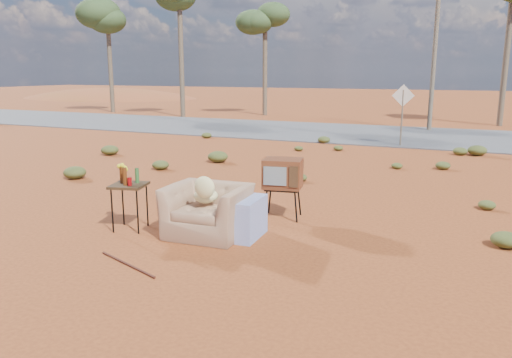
% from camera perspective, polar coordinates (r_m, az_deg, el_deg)
% --- Properties ---
extents(ground, '(140.00, 140.00, 0.00)m').
position_cam_1_polar(ground, '(7.96, -7.36, -7.33)').
color(ground, '#93441D').
rests_on(ground, ground).
extents(highway, '(140.00, 7.00, 0.04)m').
position_cam_1_polar(highway, '(21.91, 13.34, 5.01)').
color(highway, '#565659').
rests_on(highway, ground).
extents(dirt_mound, '(26.00, 18.00, 2.00)m').
position_cam_1_polar(dirt_mound, '(52.82, -16.42, 8.87)').
color(dirt_mound, brown).
rests_on(dirt_mound, ground).
extents(armchair, '(1.53, 1.03, 1.11)m').
position_cam_1_polar(armchair, '(8.16, -4.80, -2.95)').
color(armchair, '#966E52').
rests_on(armchair, ground).
extents(tv_unit, '(0.77, 0.67, 1.10)m').
position_cam_1_polar(tv_unit, '(9.05, 3.08, 0.54)').
color(tv_unit, black).
rests_on(tv_unit, ground).
extents(side_table, '(0.68, 0.68, 1.10)m').
position_cam_1_polar(side_table, '(8.69, -14.49, -0.34)').
color(side_table, '#392615').
rests_on(side_table, ground).
extents(rusty_bar, '(1.24, 0.49, 0.03)m').
position_cam_1_polar(rusty_bar, '(7.27, -14.49, -9.41)').
color(rusty_bar, '#441B12').
rests_on(rusty_bar, ground).
extents(road_sign, '(0.78, 0.06, 2.19)m').
position_cam_1_polar(road_sign, '(18.59, 16.42, 8.20)').
color(road_sign, brown).
rests_on(road_sign, ground).
extents(eucalyptus_far_left, '(3.20, 3.20, 7.10)m').
position_cam_1_polar(eucalyptus_far_left, '(34.47, -16.62, 17.23)').
color(eucalyptus_far_left, brown).
rests_on(eucalyptus_far_left, ground).
extents(eucalyptus_near_left, '(3.20, 3.20, 6.60)m').
position_cam_1_polar(eucalyptus_near_left, '(30.92, 1.05, 17.43)').
color(eucalyptus_near_left, brown).
rests_on(eucalyptus_near_left, ground).
extents(utility_pole_center, '(1.40, 0.20, 8.00)m').
position_cam_1_polar(utility_pole_center, '(24.02, 19.85, 15.11)').
color(utility_pole_center, brown).
rests_on(utility_pole_center, ground).
extents(scrub_patch, '(17.49, 8.07, 0.33)m').
position_cam_1_polar(scrub_patch, '(12.07, 0.06, 0.23)').
color(scrub_patch, '#474C21').
rests_on(scrub_patch, ground).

